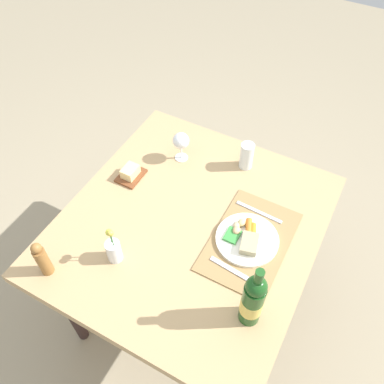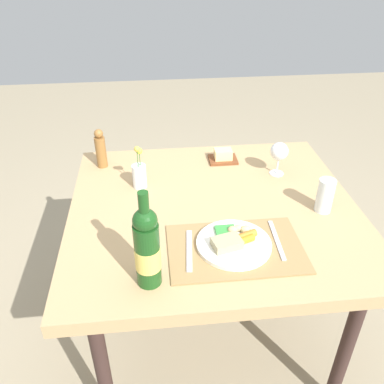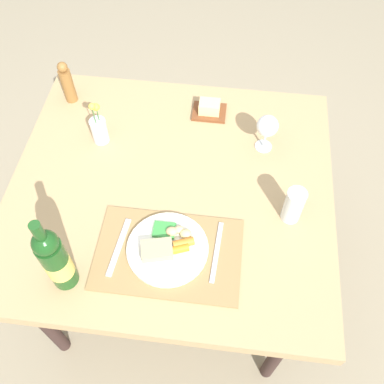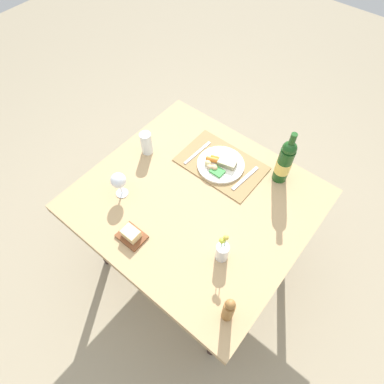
{
  "view_description": "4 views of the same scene",
  "coord_description": "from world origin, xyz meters",
  "px_view_note": "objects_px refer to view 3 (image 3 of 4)",
  "views": [
    {
      "loc": [
        -0.86,
        -0.47,
        2.14
      ],
      "look_at": [
        0.08,
        0.04,
        0.84
      ],
      "focal_mm": 37.71,
      "sensor_mm": 36.0,
      "label": 1
    },
    {
      "loc": [
        -0.23,
        -1.28,
        1.66
      ],
      "look_at": [
        -0.09,
        0.01,
        0.81
      ],
      "focal_mm": 37.8,
      "sensor_mm": 36.0,
      "label": 2
    },
    {
      "loc": [
        0.18,
        -0.84,
        1.97
      ],
      "look_at": [
        0.09,
        -0.09,
        0.86
      ],
      "focal_mm": 40.21,
      "sensor_mm": 36.0,
      "label": 3
    },
    {
      "loc": [
        -0.56,
        0.73,
        2.14
      ],
      "look_at": [
        -0.0,
        0.04,
        0.85
      ],
      "focal_mm": 30.6,
      "sensor_mm": 36.0,
      "label": 4
    }
  ],
  "objects_px": {
    "butter_dish": "(209,109)",
    "flower_vase": "(99,129)",
    "wine_glass": "(267,127)",
    "fork": "(119,247)",
    "knife": "(217,252)",
    "dinner_plate": "(167,247)",
    "pepper_mill": "(67,83)",
    "water_tumbler": "(293,207)",
    "wine_bottle": "(55,260)",
    "dining_table": "(171,197)"
  },
  "relations": [
    {
      "from": "fork",
      "to": "wine_bottle",
      "type": "xyz_separation_m",
      "value": [
        -0.14,
        -0.12,
        0.13
      ]
    },
    {
      "from": "fork",
      "to": "knife",
      "type": "relative_size",
      "value": 0.97
    },
    {
      "from": "dinner_plate",
      "to": "wine_glass",
      "type": "distance_m",
      "value": 0.55
    },
    {
      "from": "knife",
      "to": "flower_vase",
      "type": "distance_m",
      "value": 0.63
    },
    {
      "from": "dining_table",
      "to": "flower_vase",
      "type": "distance_m",
      "value": 0.36
    },
    {
      "from": "water_tumbler",
      "to": "pepper_mill",
      "type": "bearing_deg",
      "value": 152.84
    },
    {
      "from": "dining_table",
      "to": "dinner_plate",
      "type": "bearing_deg",
      "value": -83.35
    },
    {
      "from": "butter_dish",
      "to": "wine_glass",
      "type": "height_order",
      "value": "wine_glass"
    },
    {
      "from": "wine_glass",
      "to": "wine_bottle",
      "type": "bearing_deg",
      "value": -133.96
    },
    {
      "from": "dinner_plate",
      "to": "pepper_mill",
      "type": "distance_m",
      "value": 0.79
    },
    {
      "from": "butter_dish",
      "to": "wine_glass",
      "type": "relative_size",
      "value": 0.86
    },
    {
      "from": "dinner_plate",
      "to": "water_tumbler",
      "type": "height_order",
      "value": "water_tumbler"
    },
    {
      "from": "dinner_plate",
      "to": "water_tumbler",
      "type": "bearing_deg",
      "value": 24.09
    },
    {
      "from": "dinner_plate",
      "to": "pepper_mill",
      "type": "relative_size",
      "value": 1.41
    },
    {
      "from": "fork",
      "to": "knife",
      "type": "bearing_deg",
      "value": 9.59
    },
    {
      "from": "wine_bottle",
      "to": "knife",
      "type": "bearing_deg",
      "value": 17.74
    },
    {
      "from": "dinner_plate",
      "to": "water_tumbler",
      "type": "relative_size",
      "value": 1.89
    },
    {
      "from": "fork",
      "to": "pepper_mill",
      "type": "relative_size",
      "value": 1.13
    },
    {
      "from": "flower_vase",
      "to": "wine_glass",
      "type": "height_order",
      "value": "flower_vase"
    },
    {
      "from": "dining_table",
      "to": "wine_bottle",
      "type": "relative_size",
      "value": 3.43
    },
    {
      "from": "pepper_mill",
      "to": "water_tumbler",
      "type": "relative_size",
      "value": 1.35
    },
    {
      "from": "pepper_mill",
      "to": "butter_dish",
      "type": "bearing_deg",
      "value": -0.88
    },
    {
      "from": "butter_dish",
      "to": "pepper_mill",
      "type": "relative_size",
      "value": 0.71
    },
    {
      "from": "pepper_mill",
      "to": "wine_glass",
      "type": "bearing_deg",
      "value": -11.3
    },
    {
      "from": "wine_bottle",
      "to": "dining_table",
      "type": "bearing_deg",
      "value": 55.45
    },
    {
      "from": "dinner_plate",
      "to": "wine_glass",
      "type": "relative_size",
      "value": 1.7
    },
    {
      "from": "knife",
      "to": "pepper_mill",
      "type": "height_order",
      "value": "pepper_mill"
    },
    {
      "from": "knife",
      "to": "flower_vase",
      "type": "xyz_separation_m",
      "value": [
        -0.47,
        0.41,
        0.05
      ]
    },
    {
      "from": "knife",
      "to": "wine_glass",
      "type": "bearing_deg",
      "value": 76.77
    },
    {
      "from": "pepper_mill",
      "to": "flower_vase",
      "type": "relative_size",
      "value": 0.95
    },
    {
      "from": "dinner_plate",
      "to": "wine_glass",
      "type": "bearing_deg",
      "value": 58.23
    },
    {
      "from": "butter_dish",
      "to": "wine_bottle",
      "type": "distance_m",
      "value": 0.83
    },
    {
      "from": "dining_table",
      "to": "water_tumbler",
      "type": "distance_m",
      "value": 0.44
    },
    {
      "from": "knife",
      "to": "wine_bottle",
      "type": "relative_size",
      "value": 0.64
    },
    {
      "from": "butter_dish",
      "to": "flower_vase",
      "type": "xyz_separation_m",
      "value": [
        -0.39,
        -0.19,
        0.04
      ]
    },
    {
      "from": "knife",
      "to": "wine_bottle",
      "type": "distance_m",
      "value": 0.48
    },
    {
      "from": "pepper_mill",
      "to": "water_tumbler",
      "type": "height_order",
      "value": "pepper_mill"
    },
    {
      "from": "fork",
      "to": "flower_vase",
      "type": "distance_m",
      "value": 0.47
    },
    {
      "from": "dining_table",
      "to": "flower_vase",
      "type": "bearing_deg",
      "value": 148.35
    },
    {
      "from": "butter_dish",
      "to": "flower_vase",
      "type": "relative_size",
      "value": 0.67
    },
    {
      "from": "dining_table",
      "to": "dinner_plate",
      "type": "relative_size",
      "value": 4.38
    },
    {
      "from": "water_tumbler",
      "to": "fork",
      "type": "bearing_deg",
      "value": -161.01
    },
    {
      "from": "dinner_plate",
      "to": "butter_dish",
      "type": "distance_m",
      "value": 0.61
    },
    {
      "from": "dining_table",
      "to": "butter_dish",
      "type": "bearing_deg",
      "value": 74.86
    },
    {
      "from": "butter_dish",
      "to": "wine_glass",
      "type": "bearing_deg",
      "value": -33.99
    },
    {
      "from": "knife",
      "to": "butter_dish",
      "type": "bearing_deg",
      "value": 100.95
    },
    {
      "from": "dinner_plate",
      "to": "knife",
      "type": "xyz_separation_m",
      "value": [
        0.15,
        0.01,
        -0.01
      ]
    },
    {
      "from": "dining_table",
      "to": "wine_glass",
      "type": "relative_size",
      "value": 7.45
    },
    {
      "from": "dining_table",
      "to": "pepper_mill",
      "type": "relative_size",
      "value": 6.16
    },
    {
      "from": "pepper_mill",
      "to": "water_tumbler",
      "type": "distance_m",
      "value": 0.98
    }
  ]
}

